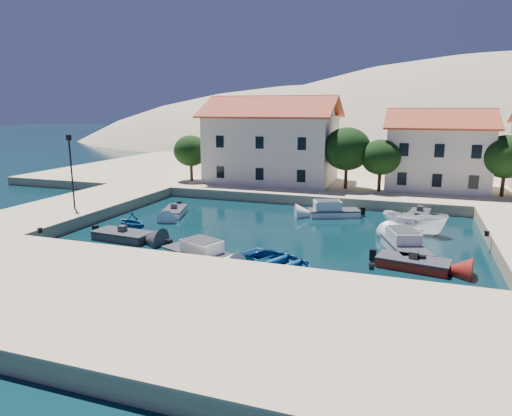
% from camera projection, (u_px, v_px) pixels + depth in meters
% --- Properties ---
extents(ground, '(400.00, 400.00, 0.00)m').
position_uv_depth(ground, '(227.00, 275.00, 26.31)').
color(ground, black).
rests_on(ground, ground).
extents(quay_south, '(52.00, 12.00, 1.00)m').
position_uv_depth(quay_south, '(176.00, 309.00, 20.67)').
color(quay_south, beige).
rests_on(quay_south, ground).
extents(quay_west, '(8.00, 20.00, 1.00)m').
position_uv_depth(quay_west, '(77.00, 208.00, 41.52)').
color(quay_west, beige).
rests_on(quay_west, ground).
extents(quay_north, '(80.00, 36.00, 1.00)m').
position_uv_depth(quay_north, '(351.00, 176.00, 60.62)').
color(quay_north, beige).
rests_on(quay_north, ground).
extents(hills, '(254.00, 176.00, 99.00)m').
position_uv_depth(hills, '(448.00, 218.00, 138.77)').
color(hills, tan).
rests_on(hills, ground).
extents(building_left, '(14.70, 9.45, 9.70)m').
position_uv_depth(building_left, '(272.00, 139.00, 52.79)').
color(building_left, white).
rests_on(building_left, quay_north).
extents(building_mid, '(10.50, 8.40, 8.30)m').
position_uv_depth(building_mid, '(438.00, 148.00, 48.09)').
color(building_mid, white).
rests_on(building_mid, quay_north).
extents(trees, '(37.30, 5.30, 6.45)m').
position_uv_depth(trees, '(361.00, 153.00, 47.31)').
color(trees, '#382314').
rests_on(trees, quay_north).
extents(lamppost, '(0.35, 0.25, 6.22)m').
position_uv_depth(lamppost, '(71.00, 165.00, 38.28)').
color(lamppost, black).
rests_on(lamppost, quay_west).
extents(bollards, '(29.36, 9.56, 0.30)m').
position_uv_depth(bollards, '(292.00, 242.00, 28.73)').
color(bollards, black).
rests_on(bollards, ground).
extents(motorboat_grey_sw, '(4.54, 2.32, 1.25)m').
position_uv_depth(motorboat_grey_sw, '(123.00, 236.00, 33.26)').
color(motorboat_grey_sw, '#38383D').
rests_on(motorboat_grey_sw, ground).
extents(cabin_cruiser_south, '(4.93, 3.50, 1.60)m').
position_uv_depth(cabin_cruiser_south, '(196.00, 252.00, 28.85)').
color(cabin_cruiser_south, white).
rests_on(cabin_cruiser_south, ground).
extents(rowboat_south, '(6.32, 5.59, 1.08)m').
position_uv_depth(rowboat_south, '(279.00, 267.00, 27.54)').
color(rowboat_south, '#1B5895').
rests_on(rowboat_south, ground).
extents(motorboat_red_se, '(4.42, 2.55, 1.25)m').
position_uv_depth(motorboat_red_se, '(413.00, 263.00, 27.33)').
color(motorboat_red_se, maroon).
rests_on(motorboat_red_se, ground).
extents(cabin_cruiser_east, '(3.57, 5.39, 1.60)m').
position_uv_depth(cabin_cruiser_east, '(406.00, 246.00, 30.12)').
color(cabin_cruiser_east, white).
rests_on(cabin_cruiser_east, ground).
extents(boat_east, '(5.12, 2.78, 1.87)m').
position_uv_depth(boat_east, '(413.00, 233.00, 35.01)').
color(boat_east, white).
rests_on(boat_east, ground).
extents(motorboat_white_ne, '(2.05, 3.62, 1.25)m').
position_uv_depth(motorboat_white_ne, '(420.00, 214.00, 39.86)').
color(motorboat_white_ne, white).
rests_on(motorboat_white_ne, ground).
extents(rowboat_west, '(3.82, 3.55, 1.65)m').
position_uv_depth(rowboat_west, '(132.00, 230.00, 35.95)').
color(rowboat_west, '#1B5895').
rests_on(rowboat_west, ground).
extents(motorboat_white_west, '(2.78, 4.24, 1.25)m').
position_uv_depth(motorboat_white_west, '(174.00, 212.00, 40.81)').
color(motorboat_white_west, white).
rests_on(motorboat_white_west, ground).
extents(cabin_cruiser_north, '(4.80, 3.42, 1.60)m').
position_uv_depth(cabin_cruiser_north, '(334.00, 211.00, 40.34)').
color(cabin_cruiser_north, white).
rests_on(cabin_cruiser_north, ground).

